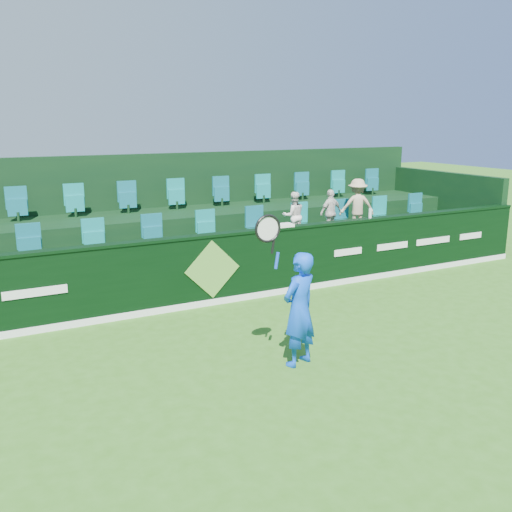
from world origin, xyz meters
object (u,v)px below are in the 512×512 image
towel (284,225)px  tennis_player (299,308)px  drinks_bottle (370,213)px  spectator_middle (331,213)px  spectator_right (357,206)px  spectator_left (294,216)px

towel → tennis_player: bearing=-116.7°
tennis_player → drinks_bottle: tennis_player is taller
spectator_middle → towel: size_ratio=2.86×
towel → drinks_bottle: 2.14m
tennis_player → spectator_middle: bearing=50.6°
tennis_player → spectator_middle: 5.49m
spectator_right → drinks_bottle: spectator_right is taller
tennis_player → towel: 3.52m
tennis_player → spectator_left: (2.47, 4.22, 0.49)m
spectator_middle → tennis_player: bearing=42.1°
spectator_middle → towel: 2.21m
spectator_left → spectator_right: spectator_right is taller
towel → drinks_bottle: drinks_bottle is taller
tennis_player → towel: bearing=63.3°
spectator_left → drinks_bottle: (1.23, -1.12, 0.13)m
towel → drinks_bottle: (2.14, 0.00, 0.08)m
towel → spectator_left: bearing=50.9°
tennis_player → drinks_bottle: size_ratio=10.50×
spectator_right → tennis_player: bearing=67.7°
spectator_left → spectator_middle: (0.99, 0.00, -0.00)m
spectator_middle → spectator_left: bearing=-8.5°
towel → spectator_middle: bearing=30.5°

